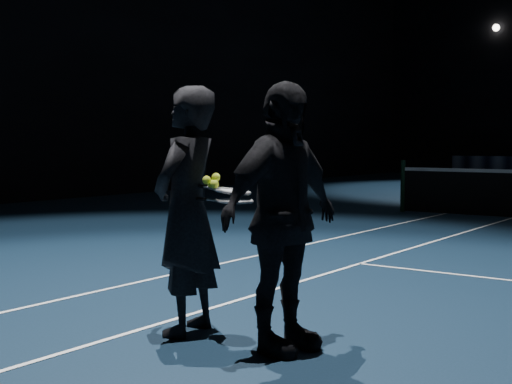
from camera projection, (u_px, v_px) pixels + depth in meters
wall_left at (118, 16)px, 19.85m from camera, size 0.00×36.00×36.00m
net_post_left at (403, 186)px, 15.17m from camera, size 0.10×0.10×1.10m
player_a at (187, 211)px, 5.49m from camera, size 0.59×0.77×1.91m
player_b at (282, 217)px, 5.03m from camera, size 0.63×1.18×1.91m
racket_lower at (235, 201)px, 5.24m from camera, size 0.69×0.25×0.03m
racket_upper at (232, 191)px, 5.29m from camera, size 0.70×0.30×0.10m
tennis_balls at (214, 182)px, 5.34m from camera, size 0.12×0.10×0.12m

